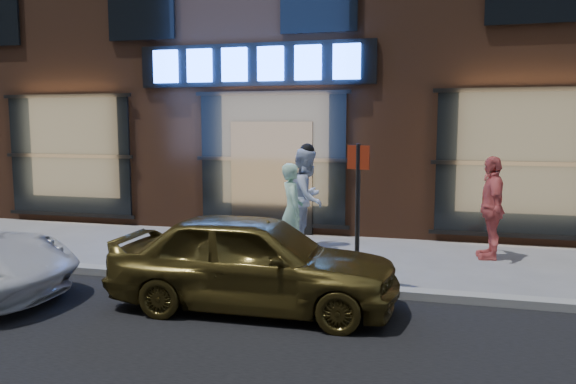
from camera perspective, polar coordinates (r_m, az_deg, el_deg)
name	(u,v)px	position (r m, az deg, el deg)	size (l,w,h in m)	color
ground	(198,282)	(8.62, -9.13, -9.00)	(90.00, 90.00, 0.00)	slate
curb	(198,278)	(8.61, -9.14, -8.61)	(60.00, 0.25, 0.12)	gray
storefront_building	(313,22)	(16.16, 2.54, 16.90)	(30.20, 8.28, 10.30)	#54301E
man_bowtie	(292,210)	(9.94, 0.41, -1.85)	(0.61, 0.40, 1.67)	#A1D4B9
man_cap	(307,198)	(10.70, 1.94, -0.60)	(0.92, 0.72, 1.90)	white
passerby	(491,208)	(10.41, 19.96, -1.51)	(1.06, 0.44, 1.80)	#D95D59
gold_sedan	(254,261)	(7.19, -3.48, -7.00)	(1.48, 3.67, 1.25)	brown
sign_post	(358,203)	(7.86, 7.10, -1.13)	(0.32, 0.14, 2.08)	#262628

